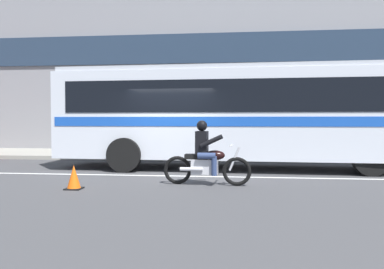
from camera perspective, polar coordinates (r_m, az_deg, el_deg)
The scene contains 8 objects.
ground_plane at distance 11.38m, azimuth -3.36°, elevation -5.77°, with size 60.00×60.00×0.00m, color #3D3D3F.
sidewalk_curb at distance 16.39m, azimuth -0.35°, elevation -3.07°, with size 28.00×3.80×0.15m, color gray.
lane_center_stripe at distance 10.79m, azimuth -3.90°, elevation -6.18°, with size 26.60×0.14×0.01m, color silver.
office_building_facade at distance 19.40m, azimuth 0.48°, elevation 18.76°, with size 28.00×0.89×14.21m.
transit_bus at distance 12.32m, azimuth 8.57°, elevation 3.60°, with size 12.25×3.00×3.22m.
motorcycle_with_rider at distance 9.22m, azimuth 2.13°, elevation -3.53°, with size 2.14×0.64×1.56m.
fire_hydrant at distance 16.93m, azimuth -18.82°, elevation -1.51°, with size 0.22×0.30×0.75m.
traffic_cone at distance 9.10m, azimuth -17.27°, elevation -6.22°, with size 0.36×0.36×0.55m.
Camera 1 is at (1.90, -11.11, 1.57)m, focal length 35.61 mm.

